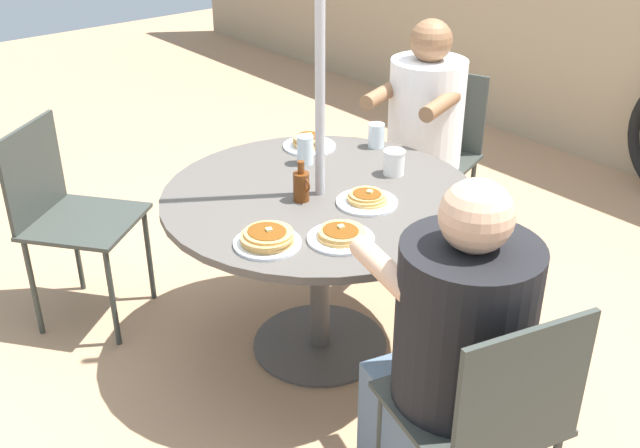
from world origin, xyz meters
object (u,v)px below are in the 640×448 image
(coffee_cup, at_px, (394,162))
(pancake_plate_c, at_px, (367,200))
(syrup_bottle, at_px, (301,185))
(patio_chair_south, at_px, (66,209))
(patio_chair_north, at_px, (488,413))
(diner_north, at_px, (453,376))
(drinking_glass_a, at_px, (376,135))
(pancake_plate_b, at_px, (309,143))
(patio_chair_east, at_px, (435,147))
(pancake_plate_a, at_px, (341,236))
(patio_table, at_px, (320,218))
(pancake_plate_d, at_px, (267,239))
(diner_east, at_px, (421,155))
(drinking_glass_b, at_px, (305,150))

(coffee_cup, bearing_deg, pancake_plate_c, -64.10)
(syrup_bottle, height_order, coffee_cup, syrup_bottle)
(patio_chair_south, bearing_deg, patio_chair_north, 63.72)
(patio_chair_north, bearing_deg, diner_north, 90.00)
(diner_north, distance_m, syrup_bottle, 0.94)
(pancake_plate_c, distance_m, drinking_glass_a, 0.56)
(patio_chair_south, distance_m, pancake_plate_b, 1.07)
(patio_chair_east, relative_size, pancake_plate_a, 3.87)
(patio_chair_east, distance_m, pancake_plate_c, 1.12)
(patio_table, height_order, coffee_cup, coffee_cup)
(patio_chair_south, distance_m, syrup_bottle, 1.07)
(diner_north, height_order, pancake_plate_d, diner_north)
(patio_chair_east, height_order, pancake_plate_b, patio_chair_east)
(diner_east, height_order, patio_chair_south, diner_east)
(pancake_plate_a, bearing_deg, pancake_plate_d, -122.04)
(drinking_glass_a, bearing_deg, pancake_plate_d, -65.34)
(patio_chair_south, bearing_deg, pancake_plate_d, 67.27)
(patio_table, relative_size, drinking_glass_a, 11.59)
(diner_east, distance_m, pancake_plate_c, 0.95)
(pancake_plate_b, distance_m, pancake_plate_c, 0.59)
(patio_chair_east, distance_m, pancake_plate_d, 1.54)
(drinking_glass_b, bearing_deg, coffee_cup, 33.40)
(pancake_plate_c, xyz_separation_m, syrup_bottle, (-0.18, -0.17, 0.04))
(patio_chair_south, height_order, coffee_cup, patio_chair_south)
(diner_north, distance_m, pancake_plate_c, 0.81)
(patio_chair_north, relative_size, syrup_bottle, 5.65)
(drinking_glass_a, bearing_deg, patio_chair_south, -119.62)
(pancake_plate_d, height_order, coffee_cup, coffee_cup)
(diner_north, bearing_deg, drinking_glass_b, 86.89)
(drinking_glass_a, bearing_deg, patio_table, -66.90)
(diner_east, xyz_separation_m, drinking_glass_b, (0.04, -0.74, 0.23))
(diner_north, bearing_deg, pancake_plate_a, 98.86)
(pancake_plate_d, relative_size, drinking_glass_a, 2.19)
(patio_chair_south, distance_m, pancake_plate_a, 1.31)
(pancake_plate_c, bearing_deg, pancake_plate_b, 162.32)
(drinking_glass_a, xyz_separation_m, drinking_glass_b, (-0.05, -0.35, 0.01))
(patio_chair_north, relative_size, pancake_plate_b, 3.87)
(patio_table, relative_size, pancake_plate_d, 5.30)
(diner_east, distance_m, syrup_bottle, 1.04)
(drinking_glass_a, height_order, drinking_glass_b, drinking_glass_b)
(diner_east, relative_size, syrup_bottle, 7.59)
(pancake_plate_b, bearing_deg, syrup_bottle, -42.10)
(drinking_glass_b, bearing_deg, patio_chair_south, -126.85)
(drinking_glass_b, bearing_deg, pancake_plate_b, 135.99)
(patio_table, xyz_separation_m, patio_chair_north, (1.06, -0.28, -0.08))
(patio_table, bearing_deg, drinking_glass_a, 113.10)
(pancake_plate_b, height_order, pancake_plate_c, pancake_plate_b)
(pancake_plate_a, xyz_separation_m, pancake_plate_d, (-0.13, -0.21, 0.01))
(patio_chair_north, xyz_separation_m, drinking_glass_a, (-1.27, 0.77, 0.24))
(patio_chair_north, bearing_deg, syrup_bottle, 94.65)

